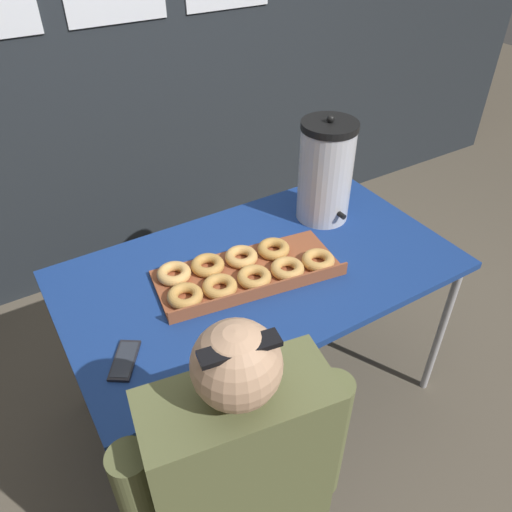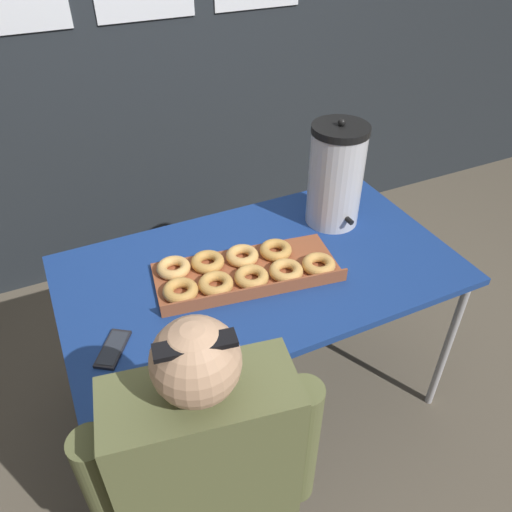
% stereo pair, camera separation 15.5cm
% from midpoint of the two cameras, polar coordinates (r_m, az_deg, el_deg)
% --- Properties ---
extents(ground_plane, '(12.00, 12.00, 0.00)m').
position_cam_midpoint_polar(ground_plane, '(2.40, -1.54, -15.44)').
color(ground_plane, brown).
extents(back_wall, '(6.00, 0.11, 2.41)m').
position_cam_midpoint_polar(back_wall, '(2.74, -16.85, 21.25)').
color(back_wall, '#23282D').
rests_on(back_wall, ground).
extents(folding_table, '(1.45, 0.83, 0.75)m').
position_cam_midpoint_polar(folding_table, '(1.88, -1.89, -2.42)').
color(folding_table, navy).
rests_on(folding_table, ground).
extents(donut_box, '(0.70, 0.38, 0.05)m').
position_cam_midpoint_polar(donut_box, '(1.80, -3.85, -1.84)').
color(donut_box, brown).
rests_on(donut_box, folding_table).
extents(coffee_urn, '(0.22, 0.25, 0.45)m').
position_cam_midpoint_polar(coffee_urn, '(2.03, 5.78, 9.51)').
color(coffee_urn, silver).
rests_on(coffee_urn, folding_table).
extents(cell_phone, '(0.14, 0.16, 0.01)m').
position_cam_midpoint_polar(cell_phone, '(1.60, -17.54, -11.41)').
color(cell_phone, black).
rests_on(cell_phone, folding_table).
extents(person_seated, '(0.59, 0.30, 1.23)m').
position_cam_midpoint_polar(person_seated, '(1.50, -4.97, -26.08)').
color(person_seated, '#33332D').
rests_on(person_seated, ground).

